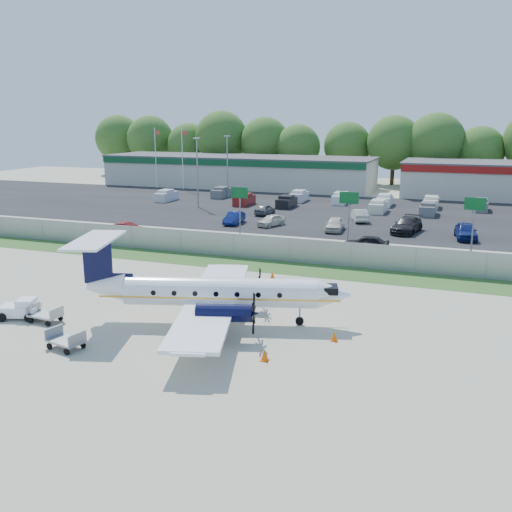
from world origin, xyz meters
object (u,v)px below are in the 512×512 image
(aircraft, at_px, (214,292))
(pushback_tug, at_px, (21,309))
(baggage_cart_far, at_px, (66,340))
(baggage_cart_near, at_px, (45,315))

(aircraft, distance_m, pushback_tug, 11.58)
(pushback_tug, height_order, baggage_cart_far, pushback_tug)
(pushback_tug, relative_size, baggage_cart_far, 1.19)
(pushback_tug, bearing_deg, baggage_cart_far, -28.16)
(baggage_cart_near, bearing_deg, aircraft, 19.20)
(aircraft, height_order, pushback_tug, aircraft)
(baggage_cart_far, bearing_deg, pushback_tug, 151.84)
(pushback_tug, xyz_separation_m, baggage_cart_far, (5.48, -2.93, -0.10))
(baggage_cart_far, bearing_deg, aircraft, 47.34)
(baggage_cart_near, height_order, baggage_cart_far, baggage_cart_far)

